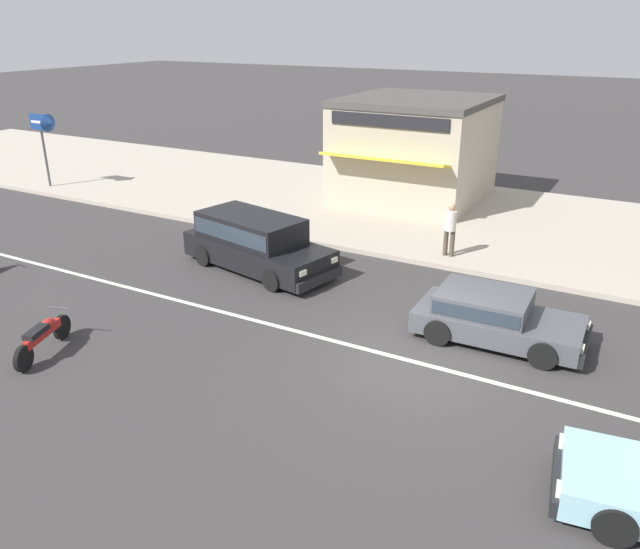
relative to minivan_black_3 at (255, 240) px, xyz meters
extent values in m
plane|color=#383535|center=(6.10, -2.89, -0.85)|extent=(160.00, 160.00, 0.00)
cube|color=silver|center=(6.10, -2.89, -0.84)|extent=(50.40, 0.14, 0.01)
cube|color=#ADA393|center=(6.10, 7.49, -0.77)|extent=(68.00, 10.00, 0.15)
cube|color=black|center=(9.30, -5.54, -0.54)|extent=(0.33, 1.64, 0.28)
cube|color=white|center=(9.41, -6.11, -0.33)|extent=(0.11, 0.25, 0.14)
cube|color=white|center=(9.26, -4.95, -0.33)|extent=(0.11, 0.25, 0.14)
cylinder|color=black|center=(10.18, -6.23, -0.55)|extent=(0.62, 0.29, 0.60)
cylinder|color=black|center=(9.97, -4.65, -0.55)|extent=(0.62, 0.29, 0.60)
cube|color=black|center=(0.12, -0.03, -0.33)|extent=(4.86, 2.73, 0.70)
cube|color=black|center=(-0.16, 0.03, 0.37)|extent=(3.37, 2.24, 0.70)
cube|color=#28333D|center=(-0.16, 0.03, 0.37)|extent=(3.25, 2.25, 0.45)
cube|color=black|center=(2.41, -0.52, -0.54)|extent=(0.49, 1.76, 0.28)
cube|color=white|center=(2.52, 0.10, -0.18)|extent=(0.13, 0.25, 0.14)
cube|color=white|center=(2.25, -1.13, -0.18)|extent=(0.13, 0.25, 0.14)
cylinder|color=black|center=(1.69, 0.51, -0.55)|extent=(0.63, 0.34, 0.60)
cylinder|color=black|center=(1.33, -1.16, -0.55)|extent=(0.63, 0.34, 0.60)
cylinder|color=black|center=(-1.09, 1.11, -0.55)|extent=(0.63, 0.34, 0.60)
cylinder|color=black|center=(-1.45, -0.57, -0.55)|extent=(0.63, 0.34, 0.60)
cube|color=#47494F|center=(7.28, -1.06, -0.44)|extent=(3.65, 1.80, 0.48)
cube|color=#47494F|center=(6.92, -1.07, 0.03)|extent=(2.02, 1.59, 0.46)
cube|color=#28333D|center=(6.92, -1.07, 0.03)|extent=(1.94, 1.62, 0.29)
cube|color=black|center=(9.13, -1.01, -0.54)|extent=(0.16, 1.68, 0.28)
cube|color=white|center=(9.09, -0.42, -0.33)|extent=(0.09, 0.24, 0.14)
cube|color=white|center=(9.12, -1.61, -0.33)|extent=(0.09, 0.24, 0.14)
cylinder|color=black|center=(8.37, -0.22, -0.55)|extent=(0.61, 0.24, 0.60)
cylinder|color=black|center=(8.42, -1.84, -0.55)|extent=(0.61, 0.24, 0.60)
cylinder|color=black|center=(6.14, -0.28, -0.55)|extent=(0.61, 0.24, 0.60)
cylinder|color=black|center=(6.18, -1.90, -0.55)|extent=(0.61, 0.24, 0.60)
cylinder|color=black|center=(-1.36, -5.75, -0.57)|extent=(0.28, 0.56, 0.56)
cylinder|color=black|center=(-0.89, -7.11, -0.57)|extent=(0.28, 0.56, 0.56)
cube|color=red|center=(-1.12, -6.43, -0.37)|extent=(0.53, 1.20, 0.18)
cube|color=black|center=(-1.06, -6.60, -0.23)|extent=(0.44, 0.69, 0.12)
ellipsoid|color=red|center=(-1.21, -6.19, -0.25)|extent=(0.36, 0.46, 0.22)
cylinder|color=#232326|center=(-1.35, -5.78, -0.07)|extent=(0.54, 0.21, 0.03)
cylinder|color=#4C4C51|center=(-12.90, 3.34, 0.49)|extent=(0.10, 0.10, 2.37)
cube|color=navy|center=(-12.90, 3.30, 2.00)|extent=(1.07, 0.06, 0.65)
cone|color=navy|center=(-12.18, 3.30, 2.00)|extent=(0.36, 0.71, 0.71)
cube|color=white|center=(-12.90, 3.27, 2.00)|extent=(0.86, 0.01, 0.10)
cylinder|color=#4C4238|center=(4.61, 3.30, -0.30)|extent=(0.14, 0.14, 0.80)
cylinder|color=#4C4238|center=(4.81, 3.30, -0.30)|extent=(0.14, 0.14, 0.80)
cylinder|color=silver|center=(4.71, 3.30, 0.40)|extent=(0.34, 0.34, 0.60)
sphere|color=tan|center=(4.71, 3.30, 0.81)|extent=(0.22, 0.22, 0.22)
cube|color=#B2A893|center=(1.30, 9.19, 1.12)|extent=(5.18, 5.51, 3.63)
cube|color=#474442|center=(1.30, 9.19, 3.06)|extent=(5.28, 5.62, 0.24)
cube|color=gold|center=(1.30, 6.09, 1.35)|extent=(4.66, 0.90, 0.28)
cube|color=black|center=(1.30, 6.42, 2.64)|extent=(4.40, 0.08, 0.44)
camera|label=1|loc=(9.83, -13.95, 5.85)|focal=35.00mm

